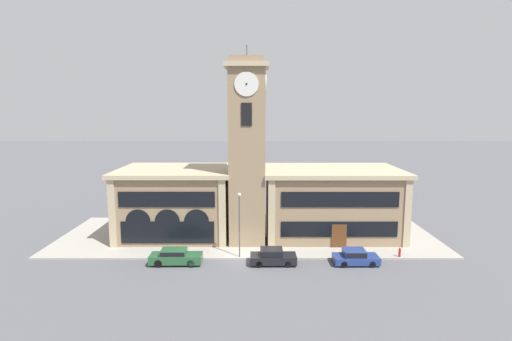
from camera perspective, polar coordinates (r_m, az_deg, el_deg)
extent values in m
plane|color=#56565B|center=(38.31, -1.44, -12.61)|extent=(300.00, 300.00, 0.00)
cube|color=#A39E93|center=(45.07, -1.22, -9.23)|extent=(40.87, 14.38, 0.15)
cube|color=#937A5B|center=(40.91, -1.33, 1.76)|extent=(3.65, 3.65, 18.00)
cube|color=tan|center=(40.87, -1.37, 14.71)|extent=(4.35, 4.35, 0.45)
cube|color=#937A5B|center=(40.93, -1.38, 15.44)|extent=(3.36, 3.36, 0.60)
cylinder|color=#4C4C51|center=(41.05, -1.38, 16.69)|extent=(0.10, 0.10, 1.20)
cylinder|color=silver|center=(38.84, -1.43, 12.25)|extent=(2.32, 0.10, 2.32)
cylinder|color=black|center=(38.77, -1.43, 12.26)|extent=(0.19, 0.04, 0.19)
cylinder|color=silver|center=(40.71, 1.33, 12.08)|extent=(0.10, 2.32, 2.32)
cylinder|color=black|center=(40.71, 1.43, 12.08)|extent=(0.04, 0.19, 0.19)
cube|color=black|center=(38.77, -1.41, 8.03)|extent=(1.02, 0.10, 2.20)
cube|color=#937A5B|center=(45.52, -11.36, -4.69)|extent=(11.72, 9.33, 7.09)
cube|color=tan|center=(44.83, -11.50, 0.00)|extent=(12.42, 10.03, 0.45)
cube|color=tan|center=(42.57, -19.94, -5.96)|extent=(0.70, 0.16, 7.09)
cube|color=tan|center=(40.20, -4.91, -6.31)|extent=(0.70, 0.16, 7.09)
cube|color=black|center=(40.70, -12.71, -4.05)|extent=(9.61, 0.10, 1.56)
cube|color=black|center=(41.55, -12.55, -8.64)|extent=(9.38, 0.10, 2.27)
cylinder|color=black|center=(41.96, -16.55, -7.01)|extent=(2.49, 0.06, 2.49)
cylinder|color=black|center=(41.23, -12.61, -7.13)|extent=(2.49, 0.06, 2.49)
cylinder|color=black|center=(40.70, -8.55, -7.23)|extent=(2.49, 0.06, 2.49)
cube|color=#937A5B|center=(45.42, 10.60, -4.71)|extent=(14.31, 9.33, 7.07)
cube|color=tan|center=(44.73, 10.73, -0.02)|extent=(15.01, 10.03, 0.45)
cube|color=tan|center=(40.09, 2.20, -6.34)|extent=(0.70, 0.16, 7.07)
cube|color=tan|center=(42.84, 20.81, -5.93)|extent=(0.70, 0.16, 7.07)
cube|color=black|center=(40.59, 11.88, -4.08)|extent=(11.74, 0.10, 1.55)
cube|color=#5B3319|center=(41.56, 11.72, -9.22)|extent=(1.50, 0.12, 2.54)
cube|color=black|center=(41.35, 11.75, -8.21)|extent=(11.74, 0.10, 1.58)
cube|color=#285633|center=(37.77, -11.40, -12.18)|extent=(4.71, 1.77, 0.74)
cube|color=#285633|center=(37.59, -11.71, -11.30)|extent=(2.27, 1.57, 0.48)
cube|color=black|center=(37.59, -11.71, -11.30)|extent=(2.18, 1.61, 0.36)
cylinder|color=black|center=(38.30, -8.99, -12.15)|extent=(0.72, 0.23, 0.71)
cylinder|color=black|center=(36.91, -9.33, -12.97)|extent=(0.72, 0.23, 0.71)
cylinder|color=black|center=(38.82, -13.34, -11.99)|extent=(0.72, 0.23, 0.71)
cylinder|color=black|center=(37.45, -13.85, -12.79)|extent=(0.72, 0.23, 0.71)
cube|color=black|center=(37.11, 2.42, -12.46)|extent=(4.19, 1.84, 0.72)
cube|color=black|center=(36.87, 2.16, -11.53)|extent=(2.02, 1.64, 0.56)
cube|color=black|center=(36.87, 2.16, -11.53)|extent=(1.94, 1.68, 0.42)
cylinder|color=black|center=(38.01, 4.35, -12.32)|extent=(0.61, 0.23, 0.60)
cylinder|color=black|center=(36.55, 4.57, -13.20)|extent=(0.61, 0.23, 0.60)
cylinder|color=black|center=(37.88, 0.36, -12.37)|extent=(0.61, 0.23, 0.60)
cylinder|color=black|center=(36.41, 0.40, -13.25)|extent=(0.61, 0.23, 0.60)
cube|color=navy|center=(38.18, 14.02, -12.16)|extent=(4.06, 1.89, 0.64)
cube|color=navy|center=(37.94, 13.81, -11.32)|extent=(1.96, 1.68, 0.58)
cube|color=black|center=(37.94, 13.81, -11.32)|extent=(1.88, 1.72, 0.43)
cylinder|color=black|center=(39.30, 15.51, -11.90)|extent=(0.61, 0.23, 0.61)
cylinder|color=black|center=(37.85, 16.20, -12.73)|extent=(0.61, 0.23, 0.61)
cylinder|color=black|center=(38.70, 11.86, -12.10)|extent=(0.61, 0.23, 0.61)
cylinder|color=black|center=(37.22, 12.41, -12.96)|extent=(0.61, 0.23, 0.61)
cylinder|color=#4C4C51|center=(37.69, -2.44, -8.07)|extent=(0.12, 0.12, 5.80)
sphere|color=silver|center=(36.93, -2.47, -3.49)|extent=(0.36, 0.36, 0.36)
cylinder|color=red|center=(40.80, 19.78, -11.04)|extent=(0.22, 0.22, 0.70)
sphere|color=red|center=(40.67, 19.81, -10.47)|extent=(0.19, 0.19, 0.19)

